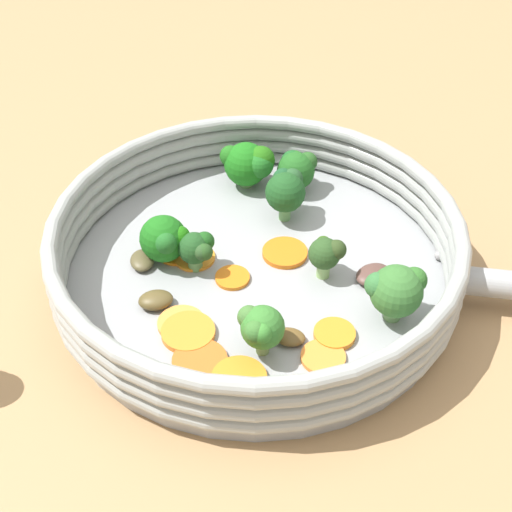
% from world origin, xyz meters
% --- Properties ---
extents(ground_plane, '(4.00, 4.00, 0.00)m').
position_xyz_m(ground_plane, '(0.00, 0.00, 0.00)').
color(ground_plane, '#9E794F').
extents(skillet, '(0.35, 0.35, 0.01)m').
position_xyz_m(skillet, '(0.00, 0.00, 0.01)').
color(skillet, '#939699').
rests_on(skillet, ground_plane).
extents(skillet_rim_wall, '(0.36, 0.36, 0.06)m').
position_xyz_m(skillet_rim_wall, '(0.00, 0.00, 0.04)').
color(skillet_rim_wall, '#979B97').
rests_on(skillet_rim_wall, skillet).
extents(skillet_rivet_left, '(0.01, 0.01, 0.01)m').
position_xyz_m(skillet_rivet_left, '(-0.14, 0.09, 0.02)').
color(skillet_rivet_left, '#929795').
rests_on(skillet_rivet_left, skillet).
extents(skillet_rivet_right, '(0.01, 0.01, 0.01)m').
position_xyz_m(skillet_rivet_right, '(-0.17, 0.02, 0.02)').
color(skillet_rivet_right, '#989496').
rests_on(skillet_rivet_right, skillet).
extents(carrot_slice_0, '(0.05, 0.05, 0.00)m').
position_xyz_m(carrot_slice_0, '(-0.03, -0.01, 0.02)').
color(carrot_slice_0, orange).
rests_on(carrot_slice_0, skillet).
extents(carrot_slice_1, '(0.06, 0.06, 0.00)m').
position_xyz_m(carrot_slice_1, '(0.06, 0.10, 0.02)').
color(carrot_slice_1, orange).
rests_on(carrot_slice_1, skillet).
extents(carrot_slice_2, '(0.04, 0.04, 0.01)m').
position_xyz_m(carrot_slice_2, '(-0.05, 0.09, 0.02)').
color(carrot_slice_2, orange).
rests_on(carrot_slice_2, skillet).
extents(carrot_slice_3, '(0.06, 0.06, 0.01)m').
position_xyz_m(carrot_slice_3, '(0.07, 0.07, 0.02)').
color(carrot_slice_3, orange).
rests_on(carrot_slice_3, skillet).
extents(carrot_slice_4, '(0.05, 0.05, 0.00)m').
position_xyz_m(carrot_slice_4, '(0.07, 0.06, 0.02)').
color(carrot_slice_4, orange).
rests_on(carrot_slice_4, skillet).
extents(carrot_slice_5, '(0.05, 0.05, 0.00)m').
position_xyz_m(carrot_slice_5, '(0.07, -0.04, 0.02)').
color(carrot_slice_5, orange).
rests_on(carrot_slice_5, skillet).
extents(carrot_slice_6, '(0.05, 0.05, 0.01)m').
position_xyz_m(carrot_slice_6, '(0.04, 0.12, 0.02)').
color(carrot_slice_6, orange).
rests_on(carrot_slice_6, skillet).
extents(carrot_slice_7, '(0.05, 0.05, 0.00)m').
position_xyz_m(carrot_slice_7, '(-0.03, 0.11, 0.02)').
color(carrot_slice_7, orange).
rests_on(carrot_slice_7, skillet).
extents(carrot_slice_8, '(0.04, 0.04, 0.00)m').
position_xyz_m(carrot_slice_8, '(0.02, 0.01, 0.02)').
color(carrot_slice_8, orange).
rests_on(carrot_slice_8, skillet).
extents(carrot_slice_9, '(0.05, 0.05, 0.00)m').
position_xyz_m(carrot_slice_9, '(0.05, -0.02, 0.02)').
color(carrot_slice_9, orange).
rests_on(carrot_slice_9, skillet).
extents(broccoli_floret_0, '(0.04, 0.04, 0.05)m').
position_xyz_m(broccoli_floret_0, '(0.02, 0.10, 0.04)').
color(broccoli_floret_0, '#799751').
rests_on(broccoli_floret_0, skillet).
extents(broccoli_floret_1, '(0.04, 0.04, 0.04)m').
position_xyz_m(broccoli_floret_1, '(-0.06, -0.11, 0.04)').
color(broccoli_floret_1, '#7B9855').
rests_on(broccoli_floret_1, skillet).
extents(broccoli_floret_2, '(0.04, 0.04, 0.05)m').
position_xyz_m(broccoli_floret_2, '(-0.04, -0.07, 0.05)').
color(broccoli_floret_2, '#629755').
rests_on(broccoli_floret_2, skillet).
extents(broccoli_floret_3, '(0.03, 0.03, 0.04)m').
position_xyz_m(broccoli_floret_3, '(0.05, -0.01, 0.04)').
color(broccoli_floret_3, '#608C4A').
rests_on(broccoli_floret_3, skillet).
extents(broccoli_floret_4, '(0.05, 0.04, 0.05)m').
position_xyz_m(broccoli_floret_4, '(-0.10, 0.08, 0.05)').
color(broccoli_floret_4, '#618C50').
rests_on(broccoli_floret_4, skillet).
extents(broccoli_floret_5, '(0.03, 0.03, 0.04)m').
position_xyz_m(broccoli_floret_5, '(-0.06, 0.02, 0.04)').
color(broccoli_floret_5, '#8CB468').
rests_on(broccoli_floret_5, skillet).
extents(broccoli_floret_6, '(0.05, 0.05, 0.05)m').
position_xyz_m(broccoli_floret_6, '(0.08, -0.03, 0.04)').
color(broccoli_floret_6, '#6FA35B').
rests_on(broccoli_floret_6, skillet).
extents(broccoli_floret_7, '(0.05, 0.05, 0.05)m').
position_xyz_m(broccoli_floret_7, '(-0.02, -0.13, 0.04)').
color(broccoli_floret_7, '#669055').
rests_on(broccoli_floret_7, skillet).
extents(mushroom_piece_0, '(0.03, 0.03, 0.01)m').
position_xyz_m(mushroom_piece_0, '(-0.01, 0.09, 0.02)').
color(mushroom_piece_0, brown).
rests_on(mushroom_piece_0, skillet).
extents(mushroom_piece_1, '(0.04, 0.04, 0.01)m').
position_xyz_m(mushroom_piece_1, '(-0.10, 0.03, 0.02)').
color(mushroom_piece_1, brown).
rests_on(mushroom_piece_1, skillet).
extents(mushroom_piece_2, '(0.02, 0.03, 0.01)m').
position_xyz_m(mushroom_piece_2, '(0.10, -0.03, 0.02)').
color(mushroom_piece_2, brown).
rests_on(mushroom_piece_2, skillet).
extents(mushroom_piece_3, '(0.03, 0.02, 0.01)m').
position_xyz_m(mushroom_piece_3, '(0.09, 0.03, 0.02)').
color(mushroom_piece_3, brown).
rests_on(mushroom_piece_3, skillet).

